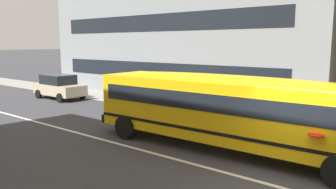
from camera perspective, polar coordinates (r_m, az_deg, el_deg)
name	(u,v)px	position (r m, az deg, el deg)	size (l,w,h in m)	color
ground_plane	(284,188)	(9.57, 19.09, -14.85)	(400.00, 400.00, 0.00)	#38383D
lane_centreline	(284,188)	(9.57, 19.09, -14.83)	(110.00, 0.16, 0.01)	silver
school_bus	(233,107)	(11.79, 11.06, -2.08)	(11.93, 2.84, 2.66)	yellow
parked_car_beige_under_tree	(59,86)	(24.04, -17.97, 1.31)	(3.92, 1.91, 1.64)	#C1B28E
apartment_block_far_left	(194,5)	(26.57, 4.43, 14.92)	(21.93, 9.22, 13.30)	gray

